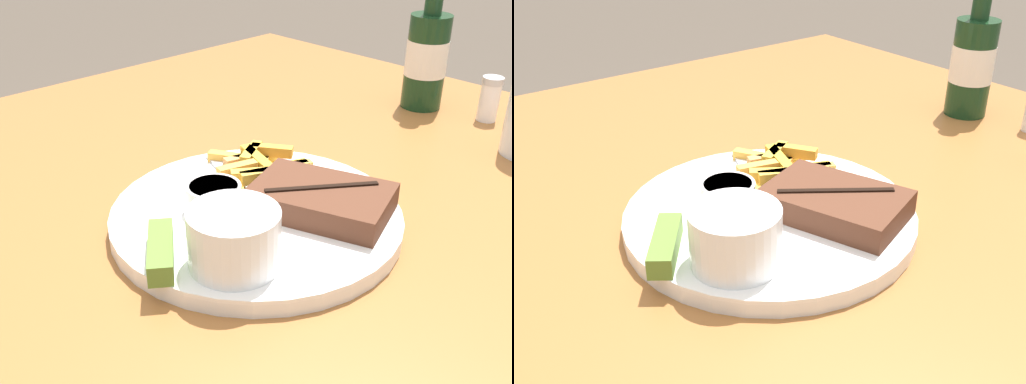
% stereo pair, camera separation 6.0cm
% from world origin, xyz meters
% --- Properties ---
extents(dining_table, '(1.13, 1.18, 0.76)m').
position_xyz_m(dining_table, '(0.00, 0.00, 0.68)').
color(dining_table, '#935B2D').
rests_on(dining_table, ground_plane).
extents(dinner_plate, '(0.30, 0.30, 0.02)m').
position_xyz_m(dinner_plate, '(0.00, 0.00, 0.77)').
color(dinner_plate, white).
rests_on(dinner_plate, dining_table).
extents(steak_portion, '(0.16, 0.13, 0.03)m').
position_xyz_m(steak_portion, '(0.05, 0.05, 0.79)').
color(steak_portion, '#512D1E').
rests_on(steak_portion, dinner_plate).
extents(fries_pile, '(0.12, 0.13, 0.02)m').
position_xyz_m(fries_pile, '(-0.05, 0.06, 0.78)').
color(fries_pile, gold).
rests_on(fries_pile, dinner_plate).
extents(coleslaw_cup, '(0.08, 0.08, 0.05)m').
position_xyz_m(coleslaw_cup, '(0.06, -0.08, 0.81)').
color(coleslaw_cup, white).
rests_on(coleslaw_cup, dinner_plate).
extents(dipping_sauce_cup, '(0.06, 0.06, 0.03)m').
position_xyz_m(dipping_sauce_cup, '(-0.03, -0.03, 0.79)').
color(dipping_sauce_cup, silver).
rests_on(dipping_sauce_cup, dinner_plate).
extents(pickle_spear, '(0.08, 0.07, 0.02)m').
position_xyz_m(pickle_spear, '(0.01, -0.12, 0.79)').
color(pickle_spear, '#567A2D').
rests_on(pickle_spear, dinner_plate).
extents(fork_utensil, '(0.13, 0.06, 0.00)m').
position_xyz_m(fork_utensil, '(-0.07, 0.03, 0.78)').
color(fork_utensil, '#B7B7BC').
rests_on(fork_utensil, dinner_plate).
extents(knife_utensil, '(0.06, 0.16, 0.01)m').
position_xyz_m(knife_utensil, '(0.02, 0.03, 0.78)').
color(knife_utensil, '#B7B7BC').
rests_on(knife_utensil, dinner_plate).
extents(beer_bottle, '(0.06, 0.06, 0.22)m').
position_xyz_m(beer_bottle, '(-0.08, 0.43, 0.84)').
color(beer_bottle, '#143319').
rests_on(beer_bottle, dining_table).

